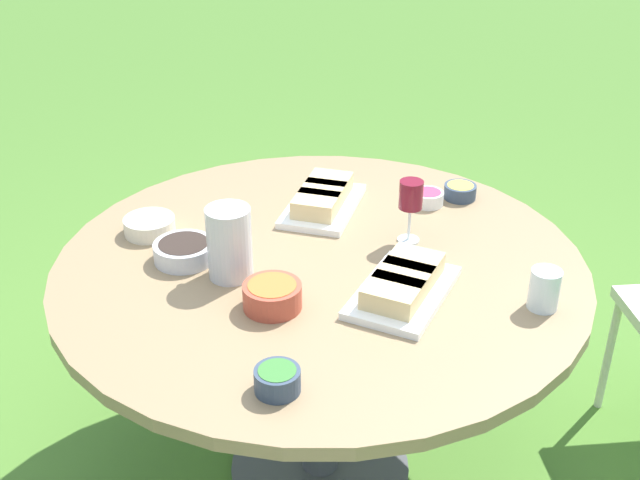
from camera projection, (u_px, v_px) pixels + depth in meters
ground_plane at (320, 468)px, 2.47m from camera, size 40.00×40.00×0.00m
dining_table at (320, 292)px, 2.16m from camera, size 1.40×1.40×0.75m
water_pitcher at (229, 243)px, 2.00m from camera, size 0.12×0.11×0.19m
wine_glass at (411, 198)px, 2.14m from camera, size 0.06×0.06×0.18m
platter_bread_main at (403, 285)px, 1.94m from camera, size 0.27×0.36×0.07m
platter_charcuterie at (323, 199)px, 2.35m from camera, size 0.30×0.37×0.07m
bowl_fries at (460, 191)px, 2.42m from camera, size 0.10×0.10×0.04m
bowl_salad at (277, 379)px, 1.63m from camera, size 0.10×0.10×0.05m
bowl_olives at (184, 250)px, 2.10m from camera, size 0.16×0.16×0.05m
bowl_dip_red at (428, 197)px, 2.39m from camera, size 0.09×0.09×0.04m
bowl_dip_cream at (149, 225)px, 2.23m from camera, size 0.14×0.14×0.05m
bowl_roasted_veg at (272, 295)px, 1.90m from camera, size 0.14×0.14×0.06m
cup_water_near at (544, 289)px, 1.89m from camera, size 0.07×0.07×0.10m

